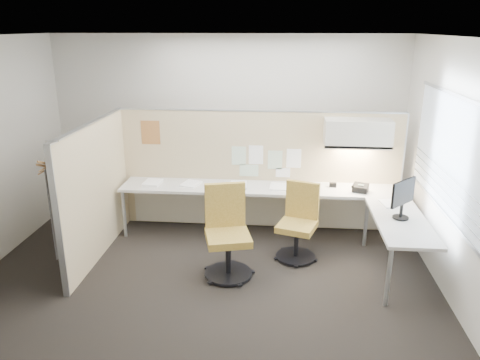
# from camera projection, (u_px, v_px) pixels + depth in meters

# --- Properties ---
(floor) EXTENTS (5.50, 4.50, 0.01)m
(floor) POSITION_uv_depth(u_px,v_px,m) (207.00, 276.00, 5.72)
(floor) COLOR black
(floor) RESTS_ON ground
(ceiling) EXTENTS (5.50, 4.50, 0.01)m
(ceiling) POSITION_uv_depth(u_px,v_px,m) (201.00, 36.00, 4.84)
(ceiling) COLOR white
(ceiling) RESTS_ON wall_back
(wall_back) EXTENTS (5.50, 0.02, 2.80)m
(wall_back) POSITION_uv_depth(u_px,v_px,m) (227.00, 126.00, 7.40)
(wall_back) COLOR beige
(wall_back) RESTS_ON ground
(wall_front) EXTENTS (5.50, 0.02, 2.80)m
(wall_front) POSITION_uv_depth(u_px,v_px,m) (149.00, 261.00, 3.15)
(wall_front) COLOR beige
(wall_front) RESTS_ON ground
(wall_right) EXTENTS (0.02, 4.50, 2.80)m
(wall_right) POSITION_uv_depth(u_px,v_px,m) (456.00, 173.00, 5.04)
(wall_right) COLOR beige
(wall_right) RESTS_ON ground
(window_pane) EXTENTS (0.01, 2.80, 1.30)m
(window_pane) POSITION_uv_depth(u_px,v_px,m) (455.00, 159.00, 4.99)
(window_pane) COLOR #919FA9
(window_pane) RESTS_ON wall_right
(partition_back) EXTENTS (4.10, 0.06, 1.75)m
(partition_back) POSITION_uv_depth(u_px,v_px,m) (259.00, 170.00, 6.91)
(partition_back) COLOR tan
(partition_back) RESTS_ON floor
(partition_left) EXTENTS (0.06, 2.20, 1.75)m
(partition_left) POSITION_uv_depth(u_px,v_px,m) (97.00, 191.00, 6.04)
(partition_left) COLOR tan
(partition_left) RESTS_ON floor
(desk) EXTENTS (4.00, 2.07, 0.73)m
(desk) POSITION_uv_depth(u_px,v_px,m) (284.00, 200.00, 6.51)
(desk) COLOR beige
(desk) RESTS_ON floor
(overhead_bin) EXTENTS (0.90, 0.36, 0.38)m
(overhead_bin) POSITION_uv_depth(u_px,v_px,m) (358.00, 133.00, 6.39)
(overhead_bin) COLOR beige
(overhead_bin) RESTS_ON partition_back
(task_light_strip) EXTENTS (0.60, 0.06, 0.02)m
(task_light_strip) POSITION_uv_depth(u_px,v_px,m) (356.00, 148.00, 6.46)
(task_light_strip) COLOR #FFEABF
(task_light_strip) RESTS_ON overhead_bin
(pinned_papers) EXTENTS (1.01, 0.00, 0.47)m
(pinned_papers) POSITION_uv_depth(u_px,v_px,m) (265.00, 161.00, 6.82)
(pinned_papers) COLOR #8CBF8C
(pinned_papers) RESTS_ON partition_back
(poster) EXTENTS (0.28, 0.00, 0.35)m
(poster) POSITION_uv_depth(u_px,v_px,m) (151.00, 133.00, 6.84)
(poster) COLOR orange
(poster) RESTS_ON partition_back
(chair_left) EXTENTS (0.63, 0.64, 1.10)m
(chair_left) POSITION_uv_depth(u_px,v_px,m) (227.00, 235.00, 5.63)
(chair_left) COLOR black
(chair_left) RESTS_ON floor
(chair_right) EXTENTS (0.58, 0.59, 0.98)m
(chair_right) POSITION_uv_depth(u_px,v_px,m) (298.00, 224.00, 6.06)
(chair_right) COLOR black
(chair_right) RESTS_ON floor
(monitor) EXTENTS (0.33, 0.35, 0.48)m
(monitor) POSITION_uv_depth(u_px,v_px,m) (403.00, 197.00, 5.46)
(monitor) COLOR black
(monitor) RESTS_ON desk
(phone) EXTENTS (0.26, 0.25, 0.12)m
(phone) POSITION_uv_depth(u_px,v_px,m) (360.00, 188.00, 6.44)
(phone) COLOR black
(phone) RESTS_ON desk
(stapler) EXTENTS (0.14, 0.06, 0.05)m
(stapler) POSITION_uv_depth(u_px,v_px,m) (315.00, 186.00, 6.61)
(stapler) COLOR black
(stapler) RESTS_ON desk
(tape_dispenser) EXTENTS (0.10, 0.07, 0.06)m
(tape_dispenser) POSITION_uv_depth(u_px,v_px,m) (333.00, 185.00, 6.63)
(tape_dispenser) COLOR black
(tape_dispenser) RESTS_ON desk
(coat_hook) EXTENTS (0.18, 0.45, 1.34)m
(coat_hook) POSITION_uv_depth(u_px,v_px,m) (49.00, 174.00, 4.95)
(coat_hook) COLOR silver
(coat_hook) RESTS_ON partition_left
(paper_stack_0) EXTENTS (0.25, 0.31, 0.04)m
(paper_stack_0) POSITION_uv_depth(u_px,v_px,m) (153.00, 183.00, 6.76)
(paper_stack_0) COLOR white
(paper_stack_0) RESTS_ON desk
(paper_stack_1) EXTENTS (0.30, 0.35, 0.02)m
(paper_stack_1) POSITION_uv_depth(u_px,v_px,m) (191.00, 184.00, 6.73)
(paper_stack_1) COLOR white
(paper_stack_1) RESTS_ON desk
(paper_stack_2) EXTENTS (0.25, 0.32, 0.04)m
(paper_stack_2) POSITION_uv_depth(u_px,v_px,m) (239.00, 185.00, 6.64)
(paper_stack_2) COLOR white
(paper_stack_2) RESTS_ON desk
(paper_stack_3) EXTENTS (0.24, 0.31, 0.02)m
(paper_stack_3) POSITION_uv_depth(u_px,v_px,m) (278.00, 187.00, 6.62)
(paper_stack_3) COLOR white
(paper_stack_3) RESTS_ON desk
(paper_stack_4) EXTENTS (0.28, 0.34, 0.03)m
(paper_stack_4) POSITION_uv_depth(u_px,v_px,m) (308.00, 188.00, 6.56)
(paper_stack_4) COLOR white
(paper_stack_4) RESTS_ON desk
(paper_stack_5) EXTENTS (0.28, 0.33, 0.02)m
(paper_stack_5) POSITION_uv_depth(u_px,v_px,m) (391.00, 204.00, 5.99)
(paper_stack_5) COLOR white
(paper_stack_5) RESTS_ON desk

